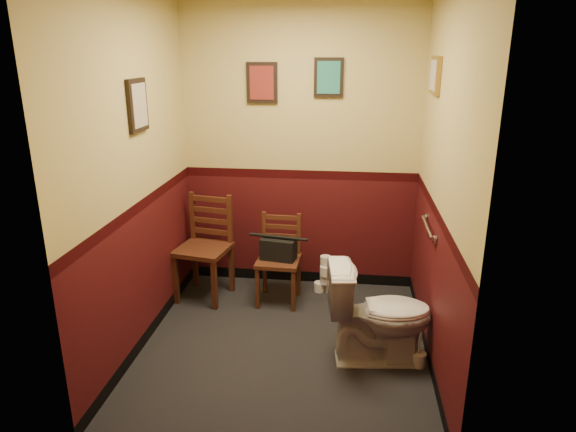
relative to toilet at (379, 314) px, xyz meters
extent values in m
cube|color=black|center=(-0.72, 0.10, -0.38)|extent=(2.20, 2.40, 0.00)
cube|color=#3E0D10|center=(-0.72, 1.30, 0.97)|extent=(2.20, 0.00, 2.70)
cube|color=#3E0D10|center=(-0.72, -1.10, 0.97)|extent=(2.20, 0.00, 2.70)
cube|color=#3E0D10|center=(-1.82, 0.10, 0.97)|extent=(0.00, 2.40, 2.70)
cube|color=#3E0D10|center=(0.38, 0.10, 0.97)|extent=(0.00, 2.40, 2.70)
cylinder|color=silver|center=(0.35, 0.35, 0.57)|extent=(0.03, 0.50, 0.03)
cylinder|color=silver|center=(0.37, 0.10, 0.57)|extent=(0.02, 0.06, 0.06)
cylinder|color=silver|center=(0.37, 0.60, 0.57)|extent=(0.02, 0.06, 0.06)
cube|color=black|center=(-1.07, 1.28, 1.57)|extent=(0.28, 0.03, 0.36)
cube|color=maroon|center=(-1.07, 1.26, 1.57)|extent=(0.22, 0.01, 0.30)
cube|color=black|center=(-0.47, 1.28, 1.62)|extent=(0.26, 0.03, 0.34)
cube|color=#247569|center=(-0.47, 1.26, 1.62)|extent=(0.20, 0.01, 0.28)
cube|color=black|center=(-1.80, 0.20, 1.47)|extent=(0.03, 0.30, 0.38)
cube|color=tan|center=(-1.79, 0.20, 1.47)|extent=(0.01, 0.24, 0.31)
cube|color=olive|center=(0.36, 0.70, 1.67)|extent=(0.03, 0.34, 0.28)
cube|color=tan|center=(0.35, 0.70, 1.67)|extent=(0.01, 0.28, 0.22)
imported|color=white|center=(0.00, 0.00, 0.00)|extent=(0.82, 0.52, 0.76)
cylinder|color=silver|center=(0.30, -0.05, -0.33)|extent=(0.10, 0.10, 0.10)
cylinder|color=silver|center=(0.30, -0.05, -0.15)|extent=(0.01, 0.01, 0.30)
cube|color=#552A19|center=(-1.57, 0.85, 0.10)|extent=(0.52, 0.52, 0.04)
cube|color=#552A19|center=(-1.79, 0.69, -0.14)|extent=(0.05, 0.05, 0.48)
cube|color=#552A19|center=(-1.72, 1.07, -0.14)|extent=(0.05, 0.05, 0.48)
cube|color=#552A19|center=(-1.42, 0.62, -0.14)|extent=(0.05, 0.05, 0.48)
cube|color=#552A19|center=(-1.35, 1.00, -0.14)|extent=(0.05, 0.05, 0.48)
cube|color=#552A19|center=(-1.72, 1.08, 0.34)|extent=(0.05, 0.04, 0.48)
cube|color=#552A19|center=(-1.34, 1.01, 0.34)|extent=(0.05, 0.04, 0.48)
cube|color=#552A19|center=(-1.53, 1.04, 0.21)|extent=(0.36, 0.09, 0.05)
cube|color=#552A19|center=(-1.53, 1.04, 0.32)|extent=(0.36, 0.09, 0.05)
cube|color=#552A19|center=(-1.53, 1.04, 0.42)|extent=(0.36, 0.09, 0.05)
cube|color=#552A19|center=(-1.53, 1.04, 0.53)|extent=(0.36, 0.09, 0.05)
cube|color=#552A19|center=(-0.87, 0.84, 0.03)|extent=(0.39, 0.39, 0.04)
cube|color=#552A19|center=(-1.04, 0.68, -0.17)|extent=(0.04, 0.04, 0.41)
cube|color=#552A19|center=(-1.02, 1.01, -0.17)|extent=(0.04, 0.04, 0.41)
cube|color=#552A19|center=(-0.71, 0.67, -0.17)|extent=(0.04, 0.04, 0.41)
cube|color=#552A19|center=(-0.70, 0.99, -0.17)|extent=(0.04, 0.04, 0.41)
cube|color=#552A19|center=(-1.02, 1.01, 0.23)|extent=(0.04, 0.03, 0.41)
cube|color=#552A19|center=(-0.70, 1.00, 0.23)|extent=(0.04, 0.03, 0.41)
cube|color=#552A19|center=(-0.86, 1.00, 0.12)|extent=(0.31, 0.03, 0.04)
cube|color=#552A19|center=(-0.86, 1.00, 0.21)|extent=(0.31, 0.03, 0.04)
cube|color=#552A19|center=(-0.86, 1.00, 0.30)|extent=(0.31, 0.03, 0.04)
cube|color=#552A19|center=(-0.86, 1.00, 0.39)|extent=(0.31, 0.03, 0.04)
cube|color=black|center=(-0.87, 0.84, 0.14)|extent=(0.33, 0.21, 0.19)
cylinder|color=black|center=(-0.87, 0.84, 0.26)|extent=(0.27, 0.07, 0.03)
cylinder|color=silver|center=(-0.51, 1.09, -0.33)|extent=(0.10, 0.10, 0.09)
cylinder|color=silver|center=(-0.39, 1.09, -0.33)|extent=(0.10, 0.10, 0.09)
cylinder|color=silver|center=(-0.45, 1.08, -0.24)|extent=(0.10, 0.10, 0.09)
cylinder|color=silver|center=(-0.45, 1.06, -0.15)|extent=(0.10, 0.10, 0.09)
cylinder|color=silver|center=(-0.45, 1.09, -0.06)|extent=(0.10, 0.10, 0.09)
camera|label=1|loc=(-0.26, -3.42, 1.86)|focal=32.00mm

